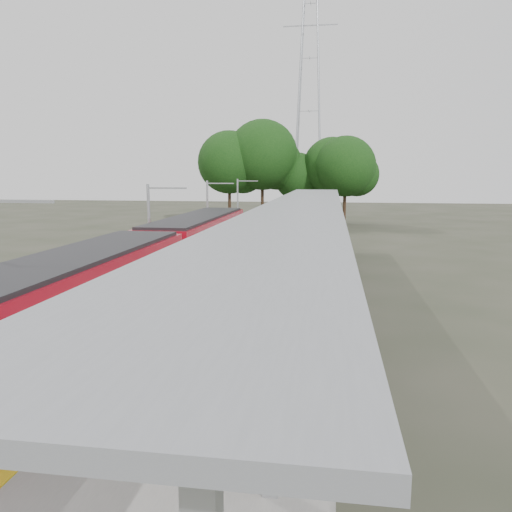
{
  "coord_description": "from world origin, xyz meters",
  "views": [
    {
      "loc": [
        2.84,
        -5.01,
        5.92
      ],
      "look_at": [
        -0.46,
        16.57,
        2.3
      ],
      "focal_mm": 35.0,
      "sensor_mm": 36.0,
      "label": 1
    }
  ],
  "objects_px": {
    "bench_near": "(321,338)",
    "info_pillar_far": "(307,255)",
    "bench_far": "(313,257)",
    "bench_mid": "(324,251)",
    "train": "(154,267)",
    "litter_bin": "(276,311)",
    "info_pillar_near": "(263,292)"
  },
  "relations": [
    {
      "from": "bench_far",
      "to": "litter_bin",
      "type": "xyz_separation_m",
      "value": [
        -0.79,
        -10.41,
        -0.09
      ]
    },
    {
      "from": "bench_far",
      "to": "info_pillar_far",
      "type": "distance_m",
      "value": 0.64
    },
    {
      "from": "bench_far",
      "to": "bench_mid",
      "type": "bearing_deg",
      "value": 67.58
    },
    {
      "from": "bench_near",
      "to": "bench_mid",
      "type": "bearing_deg",
      "value": 111.15
    },
    {
      "from": "info_pillar_near",
      "to": "litter_bin",
      "type": "distance_m",
      "value": 1.46
    },
    {
      "from": "train",
      "to": "info_pillar_near",
      "type": "xyz_separation_m",
      "value": [
        4.94,
        -2.43,
        -0.35
      ]
    },
    {
      "from": "train",
      "to": "bench_mid",
      "type": "height_order",
      "value": "train"
    },
    {
      "from": "info_pillar_far",
      "to": "train",
      "type": "bearing_deg",
      "value": -141.79
    },
    {
      "from": "train",
      "to": "bench_far",
      "type": "height_order",
      "value": "train"
    },
    {
      "from": "bench_far",
      "to": "info_pillar_far",
      "type": "relative_size",
      "value": 0.84
    },
    {
      "from": "bench_near",
      "to": "bench_mid",
      "type": "height_order",
      "value": "bench_mid"
    },
    {
      "from": "info_pillar_far",
      "to": "litter_bin",
      "type": "distance_m",
      "value": 9.89
    },
    {
      "from": "bench_near",
      "to": "bench_mid",
      "type": "xyz_separation_m",
      "value": [
        -0.16,
        14.99,
        0.08
      ]
    },
    {
      "from": "bench_near",
      "to": "info_pillar_far",
      "type": "xyz_separation_m",
      "value": [
        -1.0,
        12.83,
        0.2
      ]
    },
    {
      "from": "bench_near",
      "to": "info_pillar_near",
      "type": "relative_size",
      "value": 0.92
    },
    {
      "from": "bench_near",
      "to": "info_pillar_far",
      "type": "height_order",
      "value": "info_pillar_far"
    },
    {
      "from": "litter_bin",
      "to": "info_pillar_near",
      "type": "bearing_deg",
      "value": 116.55
    },
    {
      "from": "bench_near",
      "to": "info_pillar_far",
      "type": "distance_m",
      "value": 12.87
    },
    {
      "from": "info_pillar_far",
      "to": "bench_mid",
      "type": "bearing_deg",
      "value": 61.8
    },
    {
      "from": "train",
      "to": "bench_near",
      "type": "distance_m",
      "value": 9.76
    },
    {
      "from": "train",
      "to": "litter_bin",
      "type": "height_order",
      "value": "train"
    },
    {
      "from": "bench_far",
      "to": "bench_near",
      "type": "bearing_deg",
      "value": -89.41
    },
    {
      "from": "bench_near",
      "to": "train",
      "type": "bearing_deg",
      "value": 157.39
    },
    {
      "from": "bench_near",
      "to": "litter_bin",
      "type": "xyz_separation_m",
      "value": [
        -1.53,
        2.96,
        -0.11
      ]
    },
    {
      "from": "info_pillar_near",
      "to": "info_pillar_far",
      "type": "height_order",
      "value": "info_pillar_far"
    },
    {
      "from": "train",
      "to": "bench_far",
      "type": "distance_m",
      "value": 9.26
    },
    {
      "from": "train",
      "to": "bench_near",
      "type": "xyz_separation_m",
      "value": [
        7.11,
        -6.67,
        -0.53
      ]
    },
    {
      "from": "info_pillar_far",
      "to": "litter_bin",
      "type": "relative_size",
      "value": 2.03
    },
    {
      "from": "bench_mid",
      "to": "litter_bin",
      "type": "height_order",
      "value": "bench_mid"
    },
    {
      "from": "info_pillar_near",
      "to": "litter_bin",
      "type": "relative_size",
      "value": 1.99
    },
    {
      "from": "info_pillar_far",
      "to": "bench_far",
      "type": "bearing_deg",
      "value": 57.78
    },
    {
      "from": "info_pillar_far",
      "to": "litter_bin",
      "type": "bearing_deg",
      "value": -100.1
    }
  ]
}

